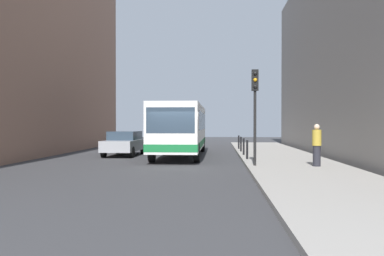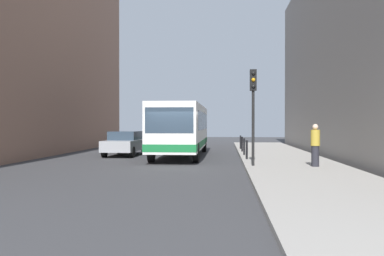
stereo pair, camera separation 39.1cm
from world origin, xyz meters
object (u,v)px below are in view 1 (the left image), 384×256
car_beside_bus (125,143)px  bollard_farthest (239,142)px  bus (181,127)px  traffic_light (255,99)px  bollard_near (247,150)px  pedestrian_near_signal (317,145)px  bollard_mid (244,147)px  bollard_far (241,144)px

car_beside_bus → bollard_farthest: bearing=-144.7°
bus → traffic_light: traffic_light is taller
bus → bollard_near: 5.19m
traffic_light → pedestrian_near_signal: size_ratio=2.31×
car_beside_bus → bollard_mid: (7.15, -0.86, -0.16)m
car_beside_bus → bollard_mid: 7.20m
bollard_farthest → pedestrian_near_signal: (2.67, -11.76, 0.42)m
traffic_light → pedestrian_near_signal: bearing=-2.7°
bollard_near → bollard_mid: (0.00, 2.81, 0.00)m
bollard_mid → bollard_farthest: same height
bollard_mid → pedestrian_near_signal: bearing=-66.5°
bollard_near → pedestrian_near_signal: pedestrian_near_signal is taller
car_beside_bus → bollard_near: (7.15, -3.67, -0.16)m
bollard_mid → pedestrian_near_signal: 6.72m
bollard_mid → pedestrian_near_signal: pedestrian_near_signal is taller
traffic_light → bollard_farthest: bearing=90.5°
bus → bollard_far: size_ratio=11.60×
bollard_mid → bollard_farthest: size_ratio=1.00×
bus → bollard_near: size_ratio=11.60×
traffic_light → bollard_mid: size_ratio=4.32×
pedestrian_near_signal → traffic_light: bearing=-159.7°
bollard_far → bollard_near: bearing=-90.0°
bollard_far → pedestrian_near_signal: bearing=-73.4°
bollard_near → pedestrian_near_signal: size_ratio=0.53×
bollard_near → car_beside_bus: bearing=152.8°
bollard_mid → bus: bearing=169.2°
bus → bollard_farthest: 6.23m
bollard_near → bollard_farthest: size_ratio=1.00×
pedestrian_near_signal → car_beside_bus: bearing=167.5°
traffic_light → bollard_farthest: 11.88m
bus → bollard_mid: size_ratio=11.60×
bollard_mid → bollard_far: same height
bollard_farthest → pedestrian_near_signal: bearing=-77.2°
bollard_far → pedestrian_near_signal: (2.67, -8.96, 0.42)m
bus → bollard_farthest: size_ratio=11.60×
bollard_near → bollard_mid: size_ratio=1.00×
bus → pedestrian_near_signal: bearing=132.8°
traffic_light → bollard_far: (-0.10, 8.83, -2.38)m
car_beside_bus → bollard_farthest: car_beside_bus is taller
traffic_light → bollard_near: 4.00m
bus → traffic_light: size_ratio=2.69×
car_beside_bus → traffic_light: bearing=138.2°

